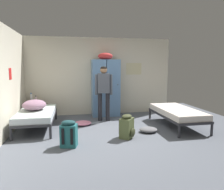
% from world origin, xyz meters
% --- Properties ---
extents(ground_plane, '(7.92, 7.92, 0.00)m').
position_xyz_m(ground_plane, '(0.00, 0.00, 0.00)').
color(ground_plane, '#565B66').
extents(room_backdrop, '(4.95, 5.01, 2.59)m').
position_xyz_m(room_backdrop, '(-1.22, 1.25, 1.29)').
color(room_backdrop, beige).
rests_on(room_backdrop, ground_plane).
extents(locker_bank, '(0.90, 0.55, 2.07)m').
position_xyz_m(locker_bank, '(0.16, 2.20, 0.97)').
color(locker_bank, '#5B84B2').
rests_on(locker_bank, ground_plane).
extents(shelf_unit, '(0.38, 0.30, 0.57)m').
position_xyz_m(shelf_unit, '(-2.11, 2.19, 0.35)').
color(shelf_unit, brown).
rests_on(shelf_unit, ground_plane).
extents(bed_right, '(0.90, 1.90, 0.49)m').
position_xyz_m(bed_right, '(1.86, 0.55, 0.38)').
color(bed_right, '#28282D').
rests_on(bed_right, ground_plane).
extents(bed_left_rear, '(0.90, 1.90, 0.49)m').
position_xyz_m(bed_left_rear, '(-1.86, 1.04, 0.38)').
color(bed_left_rear, '#28282D').
rests_on(bed_left_rear, ground_plane).
extents(bedding_heap, '(0.60, 0.72, 0.27)m').
position_xyz_m(bedding_heap, '(-1.93, 1.10, 0.62)').
color(bedding_heap, gray).
rests_on(bedding_heap, bed_left_rear).
extents(person_traveler, '(0.51, 0.26, 1.64)m').
position_xyz_m(person_traveler, '(-0.01, 1.50, 0.99)').
color(person_traveler, black).
rests_on(person_traveler, ground_plane).
extents(water_bottle, '(0.07, 0.07, 0.25)m').
position_xyz_m(water_bottle, '(-2.19, 2.21, 0.68)').
color(water_bottle, white).
rests_on(water_bottle, shelf_unit).
extents(lotion_bottle, '(0.06, 0.06, 0.16)m').
position_xyz_m(lotion_bottle, '(-2.04, 2.15, 0.64)').
color(lotion_bottle, beige).
rests_on(lotion_bottle, shelf_unit).
extents(backpack_teal, '(0.37, 0.38, 0.55)m').
position_xyz_m(backpack_teal, '(-1.02, -0.43, 0.26)').
color(backpack_teal, '#23666B').
rests_on(backpack_teal, ground_plane).
extents(backpack_olive, '(0.42, 0.41, 0.55)m').
position_xyz_m(backpack_olive, '(0.28, -0.14, 0.26)').
color(backpack_olive, '#566038').
rests_on(backpack_olive, ground_plane).
extents(clothes_pile_pink, '(0.48, 0.44, 0.11)m').
position_xyz_m(clothes_pile_pink, '(-0.66, 1.14, 0.06)').
color(clothes_pile_pink, pink).
rests_on(clothes_pile_pink, ground_plane).
extents(clothes_pile_grey, '(0.45, 0.39, 0.12)m').
position_xyz_m(clothes_pile_grey, '(0.91, 0.18, 0.06)').
color(clothes_pile_grey, slate).
rests_on(clothes_pile_grey, ground_plane).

